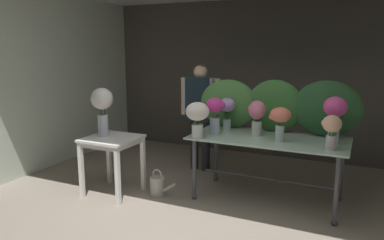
% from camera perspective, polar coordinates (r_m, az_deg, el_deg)
% --- Properties ---
extents(ground_plane, '(7.56, 7.56, 0.00)m').
position_cam_1_polar(ground_plane, '(5.07, 6.06, -10.05)').
color(ground_plane, gray).
extents(wall_back, '(5.76, 0.12, 2.61)m').
position_cam_1_polar(wall_back, '(6.40, 11.42, 6.20)').
color(wall_back, '#4C4742').
rests_on(wall_back, ground).
extents(wall_left, '(0.12, 3.56, 2.61)m').
position_cam_1_polar(wall_left, '(6.31, -19.34, 5.72)').
color(wall_left, silver).
rests_on(wall_left, ground).
extents(display_table_glass, '(1.81, 0.91, 0.79)m').
position_cam_1_polar(display_table_glass, '(4.50, 11.63, -4.09)').
color(display_table_glass, '#B2D2BC').
rests_on(display_table_glass, ground).
extents(side_table_white, '(0.62, 0.62, 0.73)m').
position_cam_1_polar(side_table_white, '(4.73, -12.15, -3.84)').
color(side_table_white, white).
rests_on(side_table_white, ground).
extents(florist, '(0.62, 0.24, 1.58)m').
position_cam_1_polar(florist, '(5.46, 1.26, 2.25)').
color(florist, '#232328').
rests_on(florist, ground).
extents(foliage_backdrop, '(2.01, 0.27, 0.67)m').
position_cam_1_polar(foliage_backdrop, '(4.73, 12.82, 2.09)').
color(foliage_backdrop, '#477F3D').
rests_on(foliage_backdrop, display_table_glass).
extents(vase_peach_freesia, '(0.20, 0.19, 0.36)m').
position_cam_1_polar(vase_peach_freesia, '(4.06, 20.64, -1.20)').
color(vase_peach_freesia, silver).
rests_on(vase_peach_freesia, display_table_glass).
extents(vase_rosy_anemones, '(0.21, 0.21, 0.42)m').
position_cam_1_polar(vase_rosy_anemones, '(4.48, 9.90, 0.76)').
color(vase_rosy_anemones, silver).
rests_on(vase_rosy_anemones, display_table_glass).
extents(vase_coral_ranunculus, '(0.24, 0.23, 0.39)m').
position_cam_1_polar(vase_coral_ranunculus, '(4.26, 13.39, 0.15)').
color(vase_coral_ranunculus, silver).
rests_on(vase_coral_ranunculus, display_table_glass).
extents(vase_fuchsia_tulips, '(0.25, 0.25, 0.52)m').
position_cam_1_polar(vase_fuchsia_tulips, '(4.31, 21.04, 0.85)').
color(vase_fuchsia_tulips, silver).
rests_on(vase_fuchsia_tulips, display_table_glass).
extents(vase_magenta_peonies, '(0.25, 0.22, 0.45)m').
position_cam_1_polar(vase_magenta_peonies, '(4.50, 3.51, 1.27)').
color(vase_magenta_peonies, silver).
rests_on(vase_magenta_peonies, display_table_glass).
extents(vase_lilac_snapdragons, '(0.20, 0.20, 0.42)m').
position_cam_1_polar(vase_lilac_snapdragons, '(4.72, 5.39, 1.66)').
color(vase_lilac_snapdragons, silver).
rests_on(vase_lilac_snapdragons, display_table_glass).
extents(vase_ivory_lilies, '(0.28, 0.28, 0.42)m').
position_cam_1_polar(vase_ivory_lilies, '(4.32, 0.90, 0.74)').
color(vase_ivory_lilies, silver).
rests_on(vase_ivory_lilies, display_table_glass).
extents(vase_white_roses_tall, '(0.27, 0.27, 0.61)m').
position_cam_1_polar(vase_white_roses_tall, '(4.71, -13.58, 2.13)').
color(vase_white_roses_tall, silver).
rests_on(vase_white_roses_tall, side_table_white).
extents(watering_can, '(0.35, 0.18, 0.34)m').
position_cam_1_polar(watering_can, '(4.72, -5.28, -10.01)').
color(watering_can, '#B7B2A8').
rests_on(watering_can, ground).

